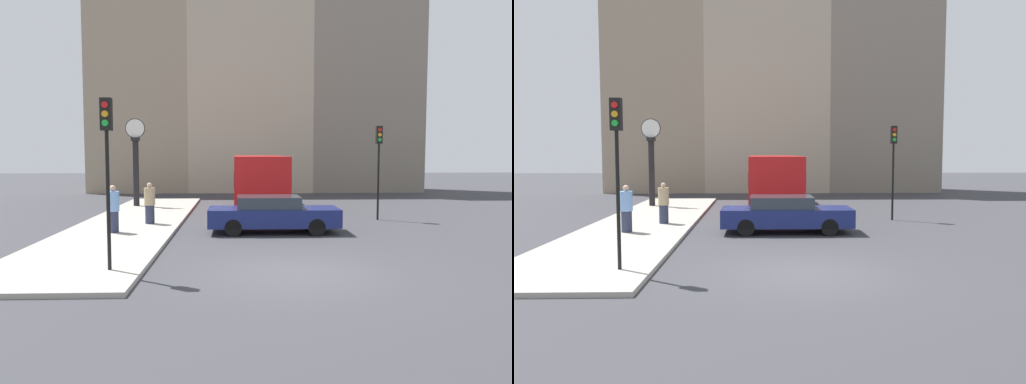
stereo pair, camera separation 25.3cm
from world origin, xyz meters
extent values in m
plane|color=#38383D|center=(0.00, 0.00, 0.00)|extent=(120.00, 120.00, 0.00)
cube|color=#A39E93|center=(-5.71, 8.28, 0.06)|extent=(3.99, 20.56, 0.12)
cube|color=gray|center=(-8.56, 26.30, 7.18)|extent=(7.27, 5.00, 14.37)
cube|color=#B7A88E|center=(-0.44, 26.30, 7.16)|extent=(8.96, 5.00, 14.31)
cube|color=gray|center=(8.12, 26.30, 8.65)|extent=(8.16, 5.00, 17.31)
cube|color=navy|center=(-0.12, 6.15, 0.58)|extent=(4.73, 1.79, 0.65)
cube|color=#2D3842|center=(-0.31, 6.15, 1.13)|extent=(2.27, 1.61, 0.43)
cylinder|color=black|center=(1.34, 6.94, 0.30)|extent=(0.61, 0.22, 0.61)
cylinder|color=black|center=(1.34, 5.37, 0.30)|extent=(0.61, 0.22, 0.61)
cylinder|color=black|center=(-1.59, 6.94, 0.30)|extent=(0.61, 0.22, 0.61)
cylinder|color=black|center=(-1.59, 5.37, 0.30)|extent=(0.61, 0.22, 0.61)
cube|color=red|center=(-0.32, 14.03, 1.55)|extent=(2.51, 8.76, 2.39)
cube|color=#1E232D|center=(-0.32, 14.03, 1.70)|extent=(2.53, 8.58, 0.71)
cylinder|color=black|center=(0.79, 16.74, 0.45)|extent=(0.28, 0.90, 0.90)
cylinder|color=black|center=(-1.44, 16.74, 0.45)|extent=(0.28, 0.90, 0.90)
cylinder|color=black|center=(0.79, 11.31, 0.45)|extent=(0.28, 0.90, 0.90)
cylinder|color=black|center=(-1.44, 11.31, 0.45)|extent=(0.28, 0.90, 0.90)
cylinder|color=black|center=(-4.51, -0.02, 1.78)|extent=(0.09, 0.09, 3.31)
cube|color=black|center=(-4.51, -0.02, 3.82)|extent=(0.26, 0.20, 0.76)
cylinder|color=red|center=(-4.51, -0.14, 4.03)|extent=(0.15, 0.04, 0.15)
cylinder|color=orange|center=(-4.51, -0.14, 3.82)|extent=(0.15, 0.04, 0.15)
cylinder|color=green|center=(-4.51, -0.14, 3.61)|extent=(0.15, 0.04, 0.15)
cylinder|color=black|center=(4.67, 9.44, 1.65)|extent=(0.09, 0.09, 3.30)
cube|color=black|center=(4.67, 9.44, 3.68)|extent=(0.26, 0.20, 0.76)
cylinder|color=red|center=(4.67, 9.32, 3.89)|extent=(0.15, 0.04, 0.15)
cylinder|color=orange|center=(4.67, 9.32, 3.68)|extent=(0.15, 0.04, 0.15)
cylinder|color=green|center=(4.67, 9.32, 3.48)|extent=(0.15, 0.04, 0.15)
cylinder|color=black|center=(-6.75, 14.49, 1.83)|extent=(0.31, 0.31, 3.40)
cube|color=black|center=(-6.75, 14.49, 3.62)|extent=(0.40, 0.40, 0.18)
cylinder|color=black|center=(-6.75, 14.49, 4.19)|extent=(1.02, 0.04, 1.02)
cylinder|color=white|center=(-6.75, 14.49, 4.19)|extent=(0.95, 0.06, 0.95)
cylinder|color=#2D334C|center=(-4.90, 7.79, 0.49)|extent=(0.36, 0.36, 0.73)
cylinder|color=tan|center=(-4.90, 7.79, 1.20)|extent=(0.42, 0.42, 0.68)
sphere|color=tan|center=(-4.90, 7.79, 1.64)|extent=(0.20, 0.20, 0.20)
cylinder|color=#2D334C|center=(-5.80, 5.64, 0.50)|extent=(0.37, 0.37, 0.75)
cylinder|color=#729ED8|center=(-5.80, 5.64, 1.22)|extent=(0.44, 0.44, 0.70)
sphere|color=tan|center=(-5.80, 5.64, 1.68)|extent=(0.22, 0.22, 0.22)
camera|label=1|loc=(-1.46, -11.90, 2.92)|focal=35.00mm
camera|label=2|loc=(-1.20, -11.91, 2.92)|focal=35.00mm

